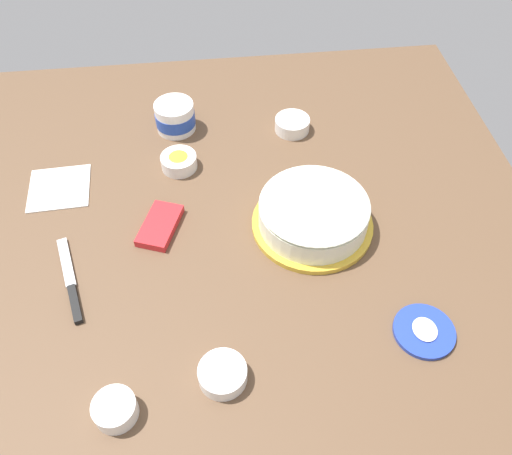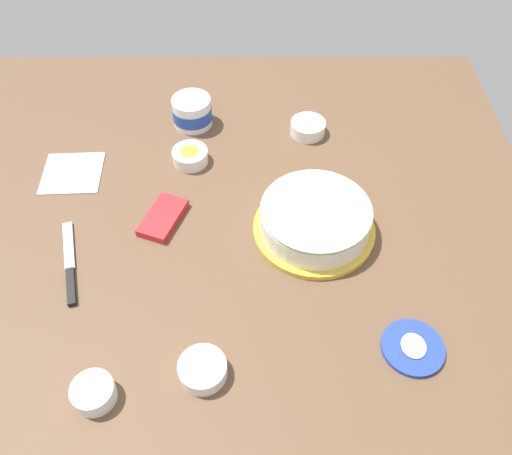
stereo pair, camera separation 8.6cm
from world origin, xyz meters
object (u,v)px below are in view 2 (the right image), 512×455
object	(u,v)px
sprinkle_bowl_yellow	(190,156)
sprinkle_bowl_pink	(308,127)
sprinkle_bowl_rainbow	(93,392)
sprinkle_bowl_blue	(203,369)
candy_box_lower	(163,218)
frosted_cake	(315,219)
paper_napkin	(72,172)
spreading_knife	(70,269)
frosting_tub_lid	(413,347)
frosting_tub	(192,111)

from	to	relation	value
sprinkle_bowl_yellow	sprinkle_bowl_pink	distance (m)	0.34
sprinkle_bowl_yellow	sprinkle_bowl_rainbow	world-z (taller)	same
sprinkle_bowl_blue	candy_box_lower	xyz separation A→B (m)	(0.39, 0.12, -0.01)
candy_box_lower	sprinkle_bowl_blue	bearing A→B (deg)	-142.14
sprinkle_bowl_pink	candy_box_lower	xyz separation A→B (m)	(-0.32, 0.37, -0.01)
frosted_cake	sprinkle_bowl_yellow	world-z (taller)	frosted_cake
sprinkle_bowl_blue	paper_napkin	distance (m)	0.67
spreading_knife	sprinkle_bowl_pink	bearing A→B (deg)	-49.84
sprinkle_bowl_pink	sprinkle_bowl_rainbow	bearing A→B (deg)	149.66
spreading_knife	frosting_tub_lid	bearing A→B (deg)	-104.90
sprinkle_bowl_blue	sprinkle_bowl_pink	xyz separation A→B (m)	(0.71, -0.25, 0.00)
sprinkle_bowl_rainbow	candy_box_lower	bearing A→B (deg)	-10.07
spreading_knife	sprinkle_bowl_rainbow	distance (m)	0.31
spreading_knife	candy_box_lower	size ratio (longest dim) A/B	1.73
sprinkle_bowl_yellow	paper_napkin	xyz separation A→B (m)	(-0.04, 0.30, -0.02)
spreading_knife	sprinkle_bowl_yellow	bearing A→B (deg)	-34.14
frosting_tub_lid	frosted_cake	bearing A→B (deg)	29.59
spreading_knife	frosted_cake	bearing A→B (deg)	-78.29
frosting_tub_lid	candy_box_lower	bearing A→B (deg)	57.43
sprinkle_bowl_blue	sprinkle_bowl_pink	bearing A→B (deg)	-19.12
sprinkle_bowl_yellow	candy_box_lower	distance (m)	0.21
spreading_knife	sprinkle_bowl_blue	xyz separation A→B (m)	(-0.24, -0.31, 0.01)
sprinkle_bowl_rainbow	sprinkle_bowl_blue	bearing A→B (deg)	-76.81
frosted_cake	sprinkle_bowl_yellow	bearing A→B (deg)	52.09
spreading_knife	sprinkle_bowl_pink	xyz separation A→B (m)	(0.47, -0.56, 0.01)
frosting_tub	sprinkle_bowl_yellow	size ratio (longest dim) A/B	1.18
frosting_tub	sprinkle_bowl_blue	world-z (taller)	frosting_tub
frosting_tub_lid	sprinkle_bowl_blue	distance (m)	0.42
candy_box_lower	paper_napkin	size ratio (longest dim) A/B	0.90
sprinkle_bowl_blue	frosting_tub	bearing A→B (deg)	5.66
frosting_tub_lid	sprinkle_bowl_rainbow	distance (m)	0.62
frosting_tub	paper_napkin	bearing A→B (deg)	124.29
spreading_knife	paper_napkin	size ratio (longest dim) A/B	1.55
sprinkle_bowl_pink	paper_napkin	bearing A→B (deg)	104.49
candy_box_lower	spreading_knife	bearing A→B (deg)	148.63
sprinkle_bowl_yellow	sprinkle_bowl_blue	bearing A→B (deg)	-173.32
frosting_tub_lid	paper_napkin	bearing A→B (deg)	57.48
spreading_knife	frosting_tub	bearing A→B (deg)	-24.58
sprinkle_bowl_yellow	sprinkle_bowl_blue	world-z (taller)	sprinkle_bowl_yellow
frosting_tub	sprinkle_bowl_yellow	bearing A→B (deg)	-178.18
paper_napkin	frosted_cake	bearing A→B (deg)	-107.70
spreading_knife	sprinkle_bowl_yellow	distance (m)	0.43
paper_napkin	candy_box_lower	bearing A→B (deg)	-122.43
frosted_cake	sprinkle_bowl_blue	bearing A→B (deg)	146.24
frosted_cake	candy_box_lower	world-z (taller)	frosted_cake
frosted_cake	paper_napkin	distance (m)	0.65
frosting_tub	frosting_tub_lid	bearing A→B (deg)	-145.38
sprinkle_bowl_rainbow	paper_napkin	xyz separation A→B (m)	(0.60, 0.18, -0.02)
candy_box_lower	frosted_cake	bearing A→B (deg)	-74.58
spreading_knife	sprinkle_bowl_yellow	world-z (taller)	sprinkle_bowl_yellow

